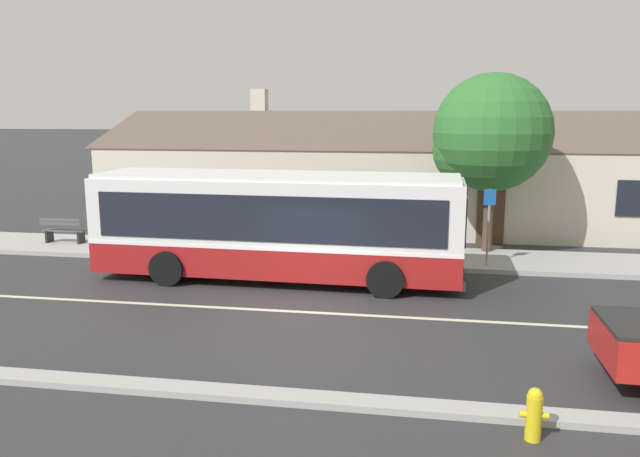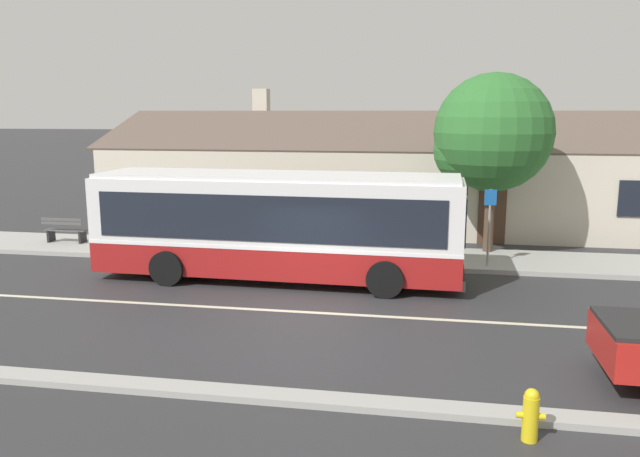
{
  "view_description": "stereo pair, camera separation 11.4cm",
  "coord_description": "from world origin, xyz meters",
  "px_view_note": "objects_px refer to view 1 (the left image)",
  "views": [
    {
      "loc": [
        2.88,
        -14.46,
        4.87
      ],
      "look_at": [
        0.03,
        2.57,
        1.63
      ],
      "focal_mm": 35.0,
      "sensor_mm": 36.0,
      "label": 1
    },
    {
      "loc": [
        2.99,
        -14.44,
        4.87
      ],
      "look_at": [
        0.03,
        2.57,
        1.63
      ],
      "focal_mm": 35.0,
      "sensor_mm": 36.0,
      "label": 2
    }
  ],
  "objects_px": {
    "bus_stop_sign": "(489,218)",
    "street_tree_primary": "(488,136)",
    "transit_bus": "(278,223)",
    "bench_by_building": "(64,232)",
    "fire_hydrant": "(534,413)"
  },
  "relations": [
    {
      "from": "street_tree_primary",
      "to": "bus_stop_sign",
      "type": "height_order",
      "value": "street_tree_primary"
    },
    {
      "from": "transit_bus",
      "to": "bench_by_building",
      "type": "xyz_separation_m",
      "value": [
        -8.74,
        3.09,
        -1.12
      ]
    },
    {
      "from": "transit_bus",
      "to": "street_tree_primary",
      "type": "height_order",
      "value": "street_tree_primary"
    },
    {
      "from": "transit_bus",
      "to": "bus_stop_sign",
      "type": "xyz_separation_m",
      "value": [
        6.16,
        2.09,
        -0.04
      ]
    },
    {
      "from": "bus_stop_sign",
      "to": "fire_hydrant",
      "type": "bearing_deg",
      "value": -91.5
    },
    {
      "from": "fire_hydrant",
      "to": "bus_stop_sign",
      "type": "xyz_separation_m",
      "value": [
        0.27,
        10.39,
        1.21
      ]
    },
    {
      "from": "street_tree_primary",
      "to": "fire_hydrant",
      "type": "distance_m",
      "value": 13.08
    },
    {
      "from": "transit_bus",
      "to": "fire_hydrant",
      "type": "height_order",
      "value": "transit_bus"
    },
    {
      "from": "transit_bus",
      "to": "fire_hydrant",
      "type": "xyz_separation_m",
      "value": [
        5.89,
        -8.3,
        -1.25
      ]
    },
    {
      "from": "bus_stop_sign",
      "to": "street_tree_primary",
      "type": "bearing_deg",
      "value": 88.48
    },
    {
      "from": "fire_hydrant",
      "to": "bus_stop_sign",
      "type": "bearing_deg",
      "value": 88.5
    },
    {
      "from": "transit_bus",
      "to": "bench_by_building",
      "type": "distance_m",
      "value": 9.33
    },
    {
      "from": "bench_by_building",
      "to": "fire_hydrant",
      "type": "bearing_deg",
      "value": -37.9
    },
    {
      "from": "transit_bus",
      "to": "street_tree_primary",
      "type": "xyz_separation_m",
      "value": [
        6.22,
        4.26,
        2.39
      ]
    },
    {
      "from": "transit_bus",
      "to": "bench_by_building",
      "type": "relative_size",
      "value": 6.8
    }
  ]
}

